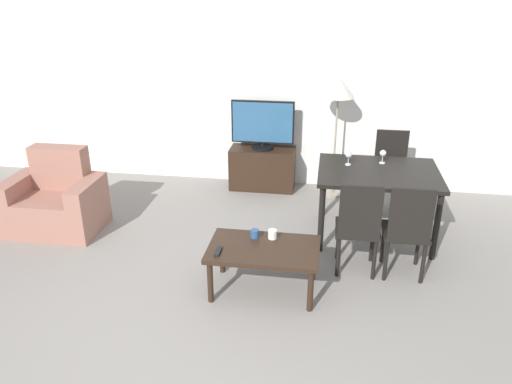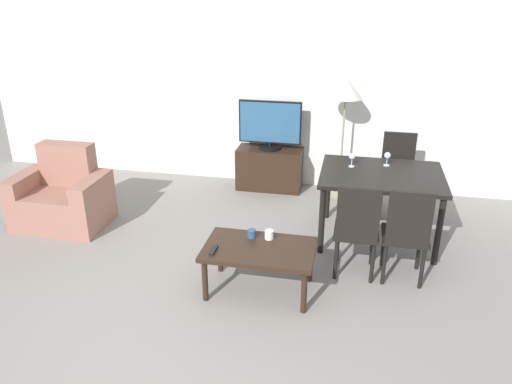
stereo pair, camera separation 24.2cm
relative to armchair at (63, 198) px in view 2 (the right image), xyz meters
The scene contains 15 objects.
wall_back 2.85m from the armchair, 40.79° to the left, with size 7.85×0.06×2.70m.
armchair is the anchor object (origin of this frame).
tv_stand 2.52m from the armchair, 35.71° to the left, with size 0.83×0.37×0.54m.
tv 2.58m from the armchair, 35.67° to the left, with size 0.79×0.28×0.62m.
coffee_table 2.53m from the armchair, 19.44° to the right, with size 0.95×0.58×0.43m.
dining_table 3.43m from the armchair, ahead, with size 1.21×0.94×0.74m.
dining_chair_near 3.22m from the armchair, ahead, with size 0.40×0.40×0.92m.
dining_chair_far 3.78m from the armchair, 17.26° to the left, with size 0.40×0.40×0.92m.
dining_chair_near_right 3.64m from the armchair, ahead, with size 0.40×0.40×0.92m.
floor_lamp 3.41m from the armchair, 25.14° to the left, with size 0.39×0.39×1.49m.
remote_primary 2.25m from the armchair, 25.98° to the right, with size 0.04×0.15×0.02m.
cup_white_near 2.53m from the armchair, 15.35° to the right, with size 0.08×0.08×0.08m.
cup_colored_far 2.38m from the armchair, 16.53° to the right, with size 0.08×0.08×0.07m.
wine_glass_left 3.53m from the armchair, ahead, with size 0.07×0.07×0.15m.
wine_glass_center 3.17m from the armchair, ahead, with size 0.07×0.07×0.15m.
Camera 2 is at (1.11, -2.41, 2.54)m, focal length 35.00 mm.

